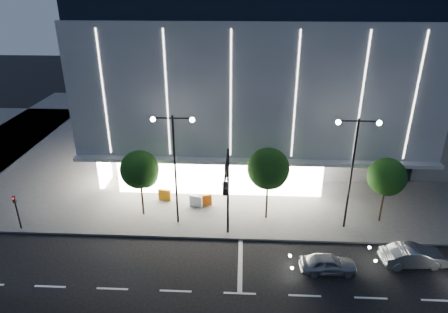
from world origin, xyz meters
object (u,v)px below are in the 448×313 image
Objects in this scene: street_lamp_east at (353,159)px; tree_mid at (269,171)px; tree_left at (140,171)px; barrier_c at (205,200)px; tree_right at (387,179)px; street_lamp_west at (174,155)px; traffic_mast at (227,184)px; barrier_a at (165,195)px; barrier_b at (196,201)px; ped_signal_far at (17,209)px; car_lead at (328,264)px; car_second at (413,256)px.

tree_mid is at bearing 170.31° from street_lamp_east.
barrier_c is (4.90, 1.59, -3.38)m from tree_left.
tree_right is (3.03, 1.02, -2.07)m from street_lamp_east.
barrier_c is at bearing 173.56° from tree_right.
barrier_c is (1.93, 2.61, -5.31)m from street_lamp_west.
traffic_mast is 0.79× the size of street_lamp_east.
tree_left is 0.93× the size of tree_mid.
tree_left is 5.20× the size of barrier_a.
barrier_b is at bearing 64.66° from street_lamp_west.
tree_mid is at bearing -4.41° from barrier_a.
ped_signal_far is (-16.00, 1.16, -3.14)m from traffic_mast.
ped_signal_far is 2.73× the size of barrier_a.
tree_right is (28.03, 2.52, 2.00)m from ped_signal_far.
ped_signal_far is 0.81× the size of car_lead.
street_lamp_west reaches higher than car_second.
car_second is (3.65, -4.17, -5.25)m from street_lamp_east.
tree_left is 1.33× the size of car_second.
tree_left is 5.20× the size of barrier_b.
tree_right reaches higher than ped_signal_far.
ped_signal_far is 11.47m from barrier_a.
tree_right is at bearing -0.00° from tree_left.
street_lamp_east is at bearing 3.44° from ped_signal_far.
tree_right is 14.55m from barrier_c.
street_lamp_west is 6.22m from barrier_c.
traffic_mast is at bearing -87.35° from barrier_c.
barrier_c is (-14.72, 6.78, -0.06)m from car_second.
street_lamp_east reaches higher than tree_right.
traffic_mast is at bearing -44.76° from barrier_b.
ped_signal_far is 0.70× the size of car_second.
ped_signal_far reaches higher than barrier_c.
tree_mid is 11.51m from car_second.
ped_signal_far is at bearing -164.39° from tree_left.
street_lamp_west is at bearing 146.35° from traffic_mast.
street_lamp_west is at bearing 180.00° from street_lamp_east.
street_lamp_east reaches higher than car_second.
tree_left is (9.03, 2.52, 2.15)m from ped_signal_far.
street_lamp_east is at bearing -2.28° from barrier_a.
street_lamp_west is 16.19m from tree_right.
ped_signal_far is 9.61m from tree_left.
street_lamp_east reaches higher than car_lead.
barrier_a is at bearing 178.38° from barrier_b.
street_lamp_west is at bearing 7.13° from ped_signal_far.
street_lamp_east is 16.12m from tree_left.
tree_left is at bearing 161.06° from street_lamp_west.
barrier_a is at bearing 172.50° from tree_right.
street_lamp_east is 8.18× the size of barrier_a.
barrier_a is 2.98m from barrier_b.
traffic_mast reaches higher than tree_mid.
street_lamp_west and street_lamp_east have the same top height.
car_second is 16.84m from barrier_b.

